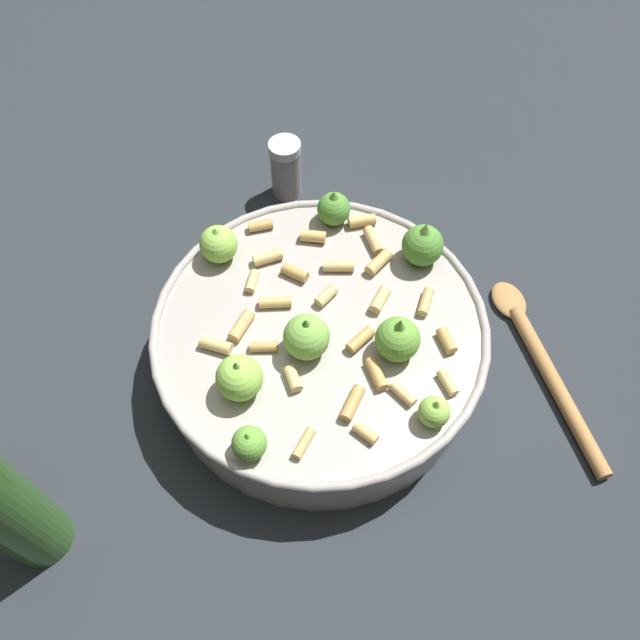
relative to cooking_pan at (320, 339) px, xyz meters
The scene contains 5 objects.
ground_plane 0.04m from the cooking_pan, ahead, with size 2.40×2.40×0.00m, color #23282D.
cooking_pan is the anchor object (origin of this frame).
pepper_shaker 0.25m from the cooking_pan, 134.29° to the right, with size 0.04×0.04×0.08m.
olive_oil_bottle 0.32m from the cooking_pan, 17.56° to the right, with size 0.06×0.06×0.22m.
wooden_spoon 0.24m from the cooking_pan, 125.18° to the left, with size 0.17×0.21×0.02m.
Camera 1 is at (0.27, 0.20, 0.60)m, focal length 35.73 mm.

